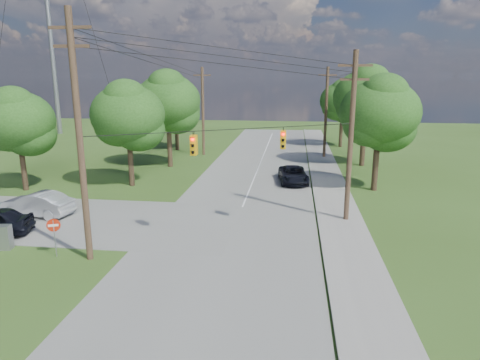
# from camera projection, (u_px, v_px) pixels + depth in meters

# --- Properties ---
(ground) EXTENTS (140.00, 140.00, 0.00)m
(ground) POSITION_uv_depth(u_px,v_px,m) (177.00, 267.00, 20.67)
(ground) COLOR #34511B
(ground) RESTS_ON ground
(main_road) EXTENTS (10.00, 100.00, 0.03)m
(main_road) POSITION_uv_depth(u_px,v_px,m) (232.00, 232.00, 25.24)
(main_road) COLOR gray
(main_road) RESTS_ON ground
(sidewalk_east) EXTENTS (2.60, 100.00, 0.12)m
(sidewalk_east) POSITION_uv_depth(u_px,v_px,m) (348.00, 237.00, 24.41)
(sidewalk_east) COLOR gray
(sidewalk_east) RESTS_ON ground
(pole_sw) EXTENTS (2.00, 0.32, 12.00)m
(pole_sw) POSITION_uv_depth(u_px,v_px,m) (79.00, 136.00, 20.15)
(pole_sw) COLOR brown
(pole_sw) RESTS_ON ground
(pole_ne) EXTENTS (2.00, 0.32, 10.50)m
(pole_ne) POSITION_uv_depth(u_px,v_px,m) (351.00, 136.00, 26.00)
(pole_ne) COLOR brown
(pole_ne) RESTS_ON ground
(pole_north_e) EXTENTS (2.00, 0.32, 10.00)m
(pole_north_e) POSITION_uv_depth(u_px,v_px,m) (326.00, 112.00, 47.29)
(pole_north_e) COLOR brown
(pole_north_e) RESTS_ON ground
(pole_north_w) EXTENTS (2.00, 0.32, 10.00)m
(pole_north_w) POSITION_uv_depth(u_px,v_px,m) (203.00, 111.00, 48.99)
(pole_north_w) COLOR brown
(pole_north_w) RESTS_ON ground
(power_lines) EXTENTS (13.93, 29.62, 4.93)m
(power_lines) POSITION_uv_depth(u_px,v_px,m) (238.00, 74.00, 29.45)
(power_lines) COLOR black
(power_lines) RESTS_ON ground
(traffic_signals) EXTENTS (4.91, 3.27, 1.05)m
(traffic_signals) POSITION_uv_depth(u_px,v_px,m) (240.00, 142.00, 23.33)
(traffic_signals) COLOR #E0A40D
(traffic_signals) RESTS_ON ground
(tree_w_near) EXTENTS (6.00, 6.00, 8.40)m
(tree_w_near) POSITION_uv_depth(u_px,v_px,m) (128.00, 115.00, 34.71)
(tree_w_near) COLOR #473223
(tree_w_near) RESTS_ON ground
(tree_w_mid) EXTENTS (6.40, 6.40, 9.22)m
(tree_w_mid) POSITION_uv_depth(u_px,v_px,m) (168.00, 101.00, 42.14)
(tree_w_mid) COLOR #473223
(tree_w_mid) RESTS_ON ground
(tree_w_far) EXTENTS (6.00, 6.00, 8.73)m
(tree_w_far) POSITION_uv_depth(u_px,v_px,m) (176.00, 99.00, 52.10)
(tree_w_far) COLOR #473223
(tree_w_far) RESTS_ON ground
(tree_e_near) EXTENTS (6.20, 6.20, 8.81)m
(tree_e_near) POSITION_uv_depth(u_px,v_px,m) (380.00, 112.00, 33.15)
(tree_e_near) COLOR #473223
(tree_e_near) RESTS_ON ground
(tree_e_mid) EXTENTS (6.60, 6.60, 9.64)m
(tree_e_mid) POSITION_uv_depth(u_px,v_px,m) (366.00, 98.00, 42.57)
(tree_e_mid) COLOR #473223
(tree_e_mid) RESTS_ON ground
(tree_e_far) EXTENTS (5.80, 5.80, 8.32)m
(tree_e_far) POSITION_uv_depth(u_px,v_px,m) (343.00, 101.00, 54.50)
(tree_e_far) COLOR #473223
(tree_e_far) RESTS_ON ground
(tree_cross_n) EXTENTS (5.60, 5.60, 7.91)m
(tree_cross_n) POSITION_uv_depth(u_px,v_px,m) (18.00, 121.00, 33.35)
(tree_cross_n) COLOR #473223
(tree_cross_n) RESTS_ON ground
(car_cross_silver) EXTENTS (5.00, 2.30, 1.59)m
(car_cross_silver) POSITION_uv_depth(u_px,v_px,m) (37.00, 204.00, 28.04)
(car_cross_silver) COLOR silver
(car_cross_silver) RESTS_ON cross_road
(car_main_north) EXTENTS (2.84, 5.21, 1.39)m
(car_main_north) POSITION_uv_depth(u_px,v_px,m) (293.00, 175.00, 36.85)
(car_main_north) COLOR black
(car_main_north) RESTS_ON main_road
(control_cabinet) EXTENTS (0.82, 0.65, 1.33)m
(control_cabinet) POSITION_uv_depth(u_px,v_px,m) (4.00, 237.00, 22.66)
(control_cabinet) COLOR gray
(control_cabinet) RESTS_ON ground
(do_not_enter_sign) EXTENTS (0.64, 0.27, 2.03)m
(do_not_enter_sign) POSITION_uv_depth(u_px,v_px,m) (54.00, 229.00, 21.53)
(do_not_enter_sign) COLOR gray
(do_not_enter_sign) RESTS_ON ground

